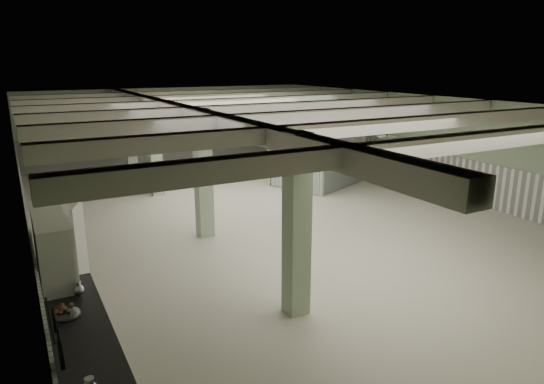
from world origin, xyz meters
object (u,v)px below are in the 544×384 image
guard_booth (318,140)px  filing_cabinet (356,166)px  walkin_cooler (56,269)px  prep_counter (88,381)px

guard_booth → filing_cabinet: 2.13m
guard_booth → walkin_cooler: bearing=-169.5°
walkin_cooler → guard_booth: 12.27m
prep_counter → walkin_cooler: (-0.08, 3.00, 0.55)m
prep_counter → guard_booth: size_ratio=1.36×
prep_counter → filing_cabinet: (12.00, 9.31, 0.13)m
guard_booth → filing_cabinet: (1.76, -0.28, -1.18)m
guard_booth → filing_cabinet: guard_booth is taller
guard_booth → prep_counter: bearing=-158.9°
walkin_cooler → filing_cabinet: walkin_cooler is taller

